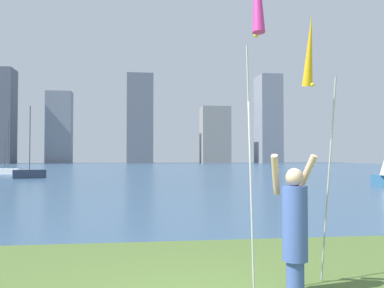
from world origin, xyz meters
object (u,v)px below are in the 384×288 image
kite_flag_right (310,57)px  sailboat_2 (5,170)px  sailboat_1 (8,171)px  person (295,224)px  sailboat_0 (29,173)px

kite_flag_right → sailboat_2: 48.15m
kite_flag_right → sailboat_1: size_ratio=0.72×
sailboat_2 → person: bearing=-69.6°
kite_flag_right → sailboat_0: size_ratio=0.66×
person → sailboat_2: (-16.90, 45.49, -0.62)m
sailboat_2 → kite_flag_right: bearing=-68.7°
kite_flag_right → sailboat_2: kite_flag_right is taller
sailboat_0 → sailboat_2: size_ratio=1.53×
person → sailboat_1: (-14.67, 38.85, -0.53)m
sailboat_0 → sailboat_2: 16.55m
kite_flag_right → person: bearing=-127.3°
kite_flag_right → sailboat_2: (-17.44, 44.78, -2.98)m
person → sailboat_2: 48.53m
person → sailboat_2: size_ratio=0.47×
kite_flag_right → sailboat_1: bearing=111.7°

